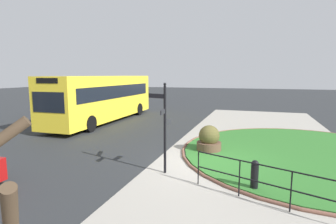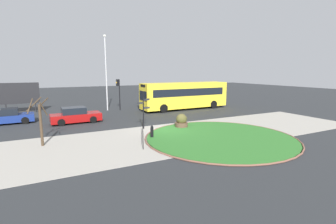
# 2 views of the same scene
# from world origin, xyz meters

# --- Properties ---
(ground) EXTENTS (120.00, 120.00, 0.00)m
(ground) POSITION_xyz_m (0.00, 0.00, 0.00)
(ground) COLOR #282B2D
(sidewalk_paving) EXTENTS (32.00, 8.00, 0.02)m
(sidewalk_paving) POSITION_xyz_m (0.00, -2.00, 0.01)
(sidewalk_paving) COLOR #9E998E
(sidewalk_paving) RESTS_ON ground
(grass_island) EXTENTS (10.47, 10.47, 0.10)m
(grass_island) POSITION_xyz_m (2.35, -3.91, 0.05)
(grass_island) COLOR #2D6B28
(grass_island) RESTS_ON ground
(grass_kerb_ring) EXTENTS (10.78, 10.78, 0.11)m
(grass_kerb_ring) POSITION_xyz_m (2.35, -3.91, 0.06)
(grass_kerb_ring) COLOR brown
(grass_kerb_ring) RESTS_ON ground
(signpost_directional) EXTENTS (1.18, 0.74, 3.13)m
(signpost_directional) POSITION_xyz_m (-1.44, 1.25, 1.81)
(signpost_directional) COLOR black
(signpost_directional) RESTS_ON ground
(bollard_foreground) EXTENTS (0.22, 0.22, 0.93)m
(bollard_foreground) POSITION_xyz_m (-2.00, -1.74, 0.48)
(bollard_foreground) COLOR black
(bollard_foreground) RESTS_ON ground
(railing_grass_edge) EXTENTS (1.46, 3.80, 1.07)m
(railing_grass_edge) POSITION_xyz_m (-2.78, -1.96, 0.69)
(railing_grass_edge) COLOR black
(railing_grass_edge) RESTS_ON ground
(bus_yellow) EXTENTS (11.26, 2.71, 3.31)m
(bus_yellow) POSITION_xyz_m (7.03, 8.84, 1.77)
(bus_yellow) COLOR yellow
(bus_yellow) RESTS_ON ground
(planter_near_signpost) EXTENTS (1.07, 1.07, 1.20)m
(planter_near_signpost) POSITION_xyz_m (1.55, 0.20, 0.53)
(planter_near_signpost) COLOR brown
(planter_near_signpost) RESTS_ON ground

